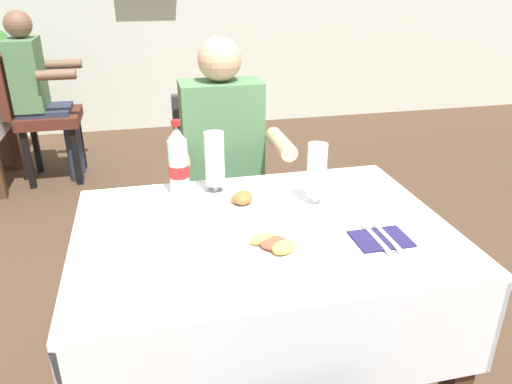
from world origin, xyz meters
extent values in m
cube|color=white|center=(0.14, 0.02, 0.75)|extent=(1.20, 0.85, 0.02)
cube|color=white|center=(0.14, -0.40, 0.58)|extent=(1.20, 0.02, 0.32)
cube|color=white|center=(0.14, 0.44, 0.58)|extent=(1.20, 0.02, 0.32)
cube|color=white|center=(-0.45, 0.02, 0.58)|extent=(0.02, 0.85, 0.32)
cube|color=white|center=(0.73, 0.02, 0.58)|extent=(0.02, 0.85, 0.32)
cube|color=#472D1E|center=(0.68, -0.34, 0.37)|extent=(0.07, 0.07, 0.74)
cube|color=#472D1E|center=(-0.40, 0.39, 0.37)|extent=(0.07, 0.07, 0.74)
cube|color=#472D1E|center=(0.68, 0.39, 0.37)|extent=(0.07, 0.07, 0.74)
cube|color=#2D2D33|center=(0.14, 0.75, 0.49)|extent=(0.44, 0.44, 0.08)
cube|color=#2D2D33|center=(0.14, 1.00, 0.75)|extent=(0.42, 0.06, 0.44)
cube|color=black|center=(-0.03, 0.58, 0.23)|extent=(0.04, 0.04, 0.45)
cube|color=black|center=(0.31, 0.58, 0.23)|extent=(0.04, 0.04, 0.45)
cube|color=black|center=(-0.03, 0.92, 0.23)|extent=(0.04, 0.04, 0.45)
cube|color=black|center=(0.31, 0.92, 0.23)|extent=(0.04, 0.04, 0.45)
cylinder|color=#282D42|center=(0.05, 0.55, 0.23)|extent=(0.10, 0.10, 0.45)
cylinder|color=#282D42|center=(0.21, 0.55, 0.23)|extent=(0.10, 0.10, 0.45)
cube|color=#282D42|center=(0.13, 0.71, 0.51)|extent=(0.34, 0.36, 0.12)
cube|color=#4C754C|center=(0.13, 0.79, 0.82)|extent=(0.36, 0.20, 0.50)
sphere|color=tan|center=(0.13, 0.79, 1.17)|extent=(0.19, 0.19, 0.19)
cylinder|color=tan|center=(-0.08, 0.56, 0.85)|extent=(0.07, 0.26, 0.07)
cylinder|color=tan|center=(0.35, 0.56, 0.85)|extent=(0.07, 0.26, 0.07)
cylinder|color=white|center=(0.14, -0.13, 0.76)|extent=(0.26, 0.26, 0.01)
ellipsoid|color=#C14C33|center=(0.13, -0.12, 0.78)|extent=(0.11, 0.11, 0.03)
ellipsoid|color=gold|center=(0.15, -0.16, 0.79)|extent=(0.09, 0.08, 0.04)
ellipsoid|color=gold|center=(0.11, -0.10, 0.78)|extent=(0.08, 0.06, 0.03)
cylinder|color=white|center=(0.08, 0.16, 0.76)|extent=(0.24, 0.24, 0.01)
ellipsoid|color=#99602D|center=(0.11, 0.19, 0.79)|extent=(0.10, 0.10, 0.04)
ellipsoid|color=#99602D|center=(0.09, 0.20, 0.78)|extent=(0.07, 0.07, 0.03)
cylinder|color=white|center=(0.03, 0.33, 0.76)|extent=(0.07, 0.07, 0.01)
cylinder|color=white|center=(0.03, 0.33, 0.78)|extent=(0.02, 0.02, 0.03)
cylinder|color=white|center=(0.03, 0.33, 0.89)|extent=(0.07, 0.07, 0.20)
cylinder|color=gold|center=(0.03, 0.33, 0.87)|extent=(0.07, 0.07, 0.15)
cylinder|color=white|center=(0.36, 0.15, 0.76)|extent=(0.07, 0.07, 0.01)
cylinder|color=white|center=(0.36, 0.15, 0.78)|extent=(0.02, 0.02, 0.03)
cylinder|color=white|center=(0.36, 0.15, 0.89)|extent=(0.07, 0.07, 0.19)
cylinder|color=black|center=(0.36, 0.15, 0.85)|extent=(0.06, 0.06, 0.12)
cylinder|color=silver|center=(-0.10, 0.34, 0.86)|extent=(0.07, 0.07, 0.21)
cylinder|color=red|center=(-0.10, 0.34, 0.85)|extent=(0.07, 0.07, 0.05)
cone|color=silver|center=(-0.10, 0.34, 0.99)|extent=(0.06, 0.06, 0.05)
cylinder|color=red|center=(-0.10, 0.34, 1.03)|extent=(0.03, 0.03, 0.02)
cube|color=#231E4C|center=(0.47, -0.14, 0.76)|extent=(0.17, 0.13, 0.01)
cube|color=silver|center=(0.45, -0.14, 0.77)|extent=(0.02, 0.19, 0.01)
cube|color=silver|center=(0.49, -0.14, 0.77)|extent=(0.02, 0.19, 0.01)
cube|color=white|center=(-1.21, 2.54, 0.58)|extent=(0.02, 0.73, 0.32)
cube|color=#472D1E|center=(-1.26, 2.85, 0.37)|extent=(0.07, 0.07, 0.74)
cube|color=#4C2319|center=(-0.90, 2.54, 0.49)|extent=(0.44, 0.44, 0.08)
cube|color=#4C2319|center=(-1.15, 2.54, 0.75)|extent=(0.06, 0.42, 0.44)
cube|color=black|center=(-0.73, 2.37, 0.23)|extent=(0.04, 0.04, 0.45)
cube|color=black|center=(-0.73, 2.71, 0.23)|extent=(0.04, 0.04, 0.45)
cube|color=black|center=(-1.07, 2.37, 0.23)|extent=(0.04, 0.04, 0.45)
cube|color=black|center=(-1.07, 2.71, 0.23)|extent=(0.04, 0.04, 0.45)
cylinder|color=#282D42|center=(-0.76, 2.46, 0.23)|extent=(0.10, 0.10, 0.45)
cylinder|color=#282D42|center=(-0.76, 2.62, 0.23)|extent=(0.10, 0.10, 0.45)
cube|color=#282D42|center=(-0.92, 2.54, 0.51)|extent=(0.36, 0.34, 0.12)
cube|color=#4C754C|center=(-1.00, 2.54, 0.82)|extent=(0.20, 0.36, 0.50)
sphere|color=brown|center=(-1.00, 2.54, 1.17)|extent=(0.19, 0.19, 0.19)
cylinder|color=brown|center=(-0.77, 2.33, 0.85)|extent=(0.26, 0.07, 0.07)
cylinder|color=brown|center=(-0.77, 2.76, 0.85)|extent=(0.26, 0.07, 0.07)
cylinder|color=brown|center=(-1.39, 3.03, 0.19)|extent=(0.29, 0.29, 0.37)
camera|label=1|loc=(-0.20, -1.34, 1.52)|focal=34.63mm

